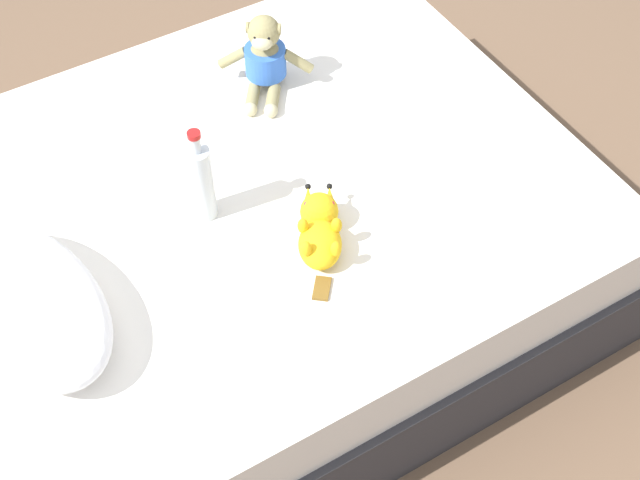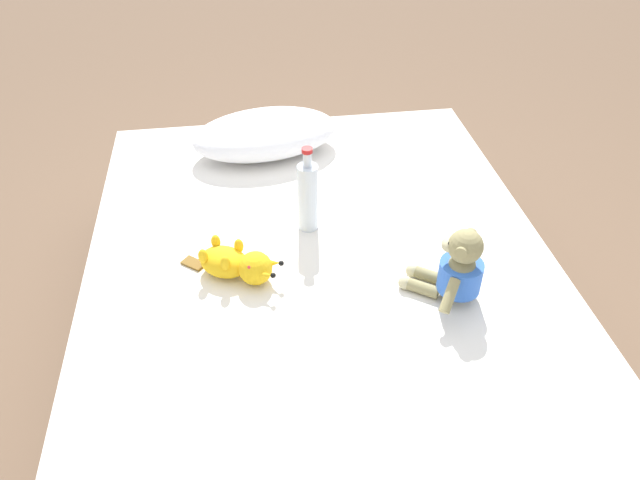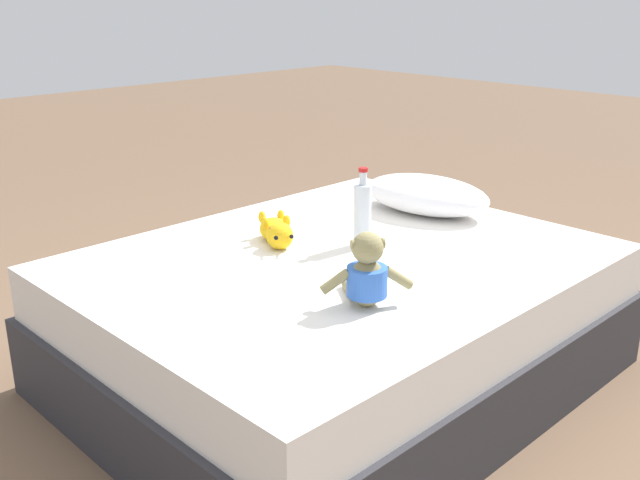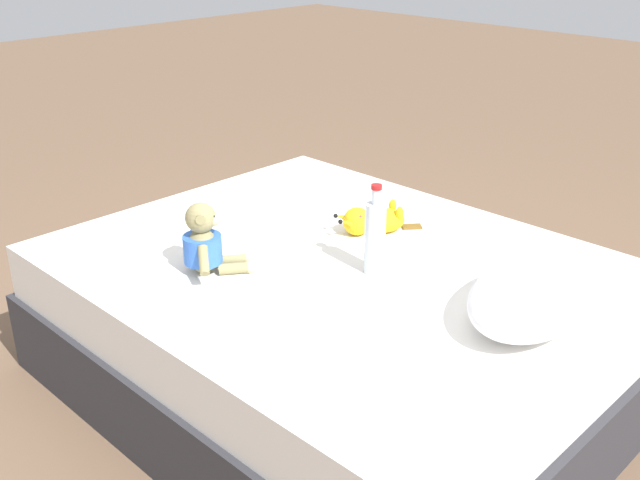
# 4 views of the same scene
# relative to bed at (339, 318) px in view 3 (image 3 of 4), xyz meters

# --- Properties ---
(ground_plane) EXTENTS (16.00, 16.00, 0.00)m
(ground_plane) POSITION_rel_bed_xyz_m (0.00, 0.00, -0.24)
(ground_plane) COLOR brown
(bed) EXTENTS (1.47, 1.84, 0.48)m
(bed) POSITION_rel_bed_xyz_m (0.00, 0.00, 0.00)
(bed) COLOR #2D2D33
(bed) RESTS_ON ground_plane
(pillow) EXTENTS (0.61, 0.41, 0.15)m
(pillow) POSITION_rel_bed_xyz_m (-0.12, 0.64, 0.32)
(pillow) COLOR white
(pillow) RESTS_ON bed
(plush_monkey) EXTENTS (0.25, 0.25, 0.24)m
(plush_monkey) POSITION_rel_bed_xyz_m (0.35, -0.25, 0.34)
(plush_monkey) COLOR #8E8456
(plush_monkey) RESTS_ON bed
(plush_yellow_creature) EXTENTS (0.31, 0.22, 0.10)m
(plush_yellow_creature) POSITION_rel_bed_xyz_m (-0.26, -0.07, 0.29)
(plush_yellow_creature) COLOR yellow
(plush_yellow_creature) RESTS_ON bed
(glass_bottle) EXTENTS (0.07, 0.07, 0.30)m
(glass_bottle) POSITION_rel_bed_xyz_m (-0.02, 0.14, 0.37)
(glass_bottle) COLOR silver
(glass_bottle) RESTS_ON bed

